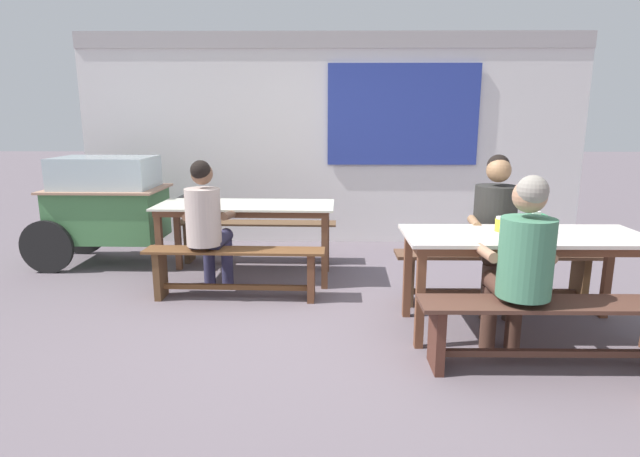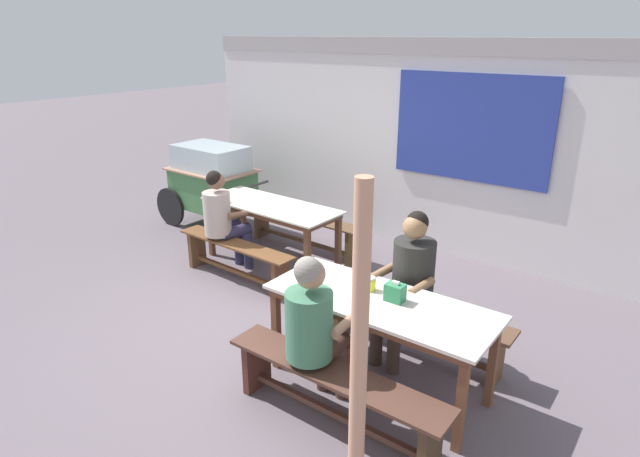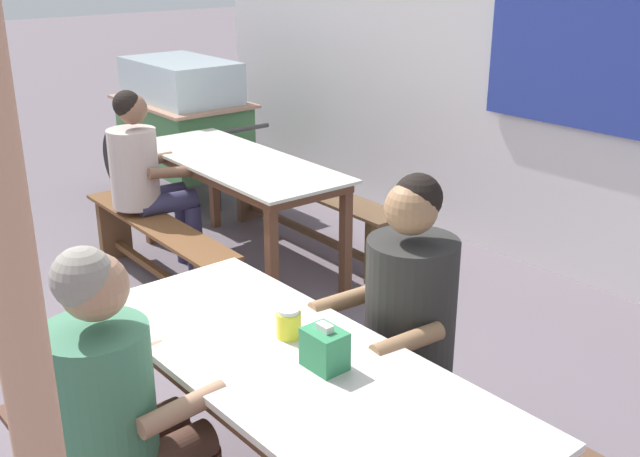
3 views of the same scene
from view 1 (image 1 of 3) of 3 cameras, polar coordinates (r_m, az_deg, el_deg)
The scene contains 14 objects.
ground_plane at distance 4.23m, azimuth 1.87°, elevation -10.17°, with size 40.00×40.00×0.00m, color #665B63.
backdrop_wall at distance 6.64m, azimuth 1.68°, elevation 10.31°, with size 6.34×0.23×2.62m.
dining_table_far at distance 5.15m, azimuth -8.23°, elevation 1.84°, with size 1.77×0.73×0.77m.
dining_table_near at distance 4.10m, azimuth 21.71°, elevation -1.62°, with size 1.78×0.71×0.77m.
bench_far_back at distance 5.81m, azimuth -7.04°, elevation -0.85°, with size 1.79×0.33×0.46m.
bench_far_front at distance 4.67m, azimuth -9.42°, elevation -4.22°, with size 1.61×0.31×0.46m.
bench_near_back at distance 4.74m, azimuth 18.82°, elevation -4.27°, with size 1.73×0.29×0.46m.
bench_near_front at distance 3.68m, azimuth 24.53°, elevation -9.58°, with size 1.74×0.32×0.46m.
food_cart at distance 6.11m, azimuth -22.65°, elevation 2.74°, with size 1.58×0.83×1.19m.
person_near_front at distance 3.52m, azimuth 21.48°, elevation -3.11°, with size 0.46×0.54×1.27m.
person_right_near_table at distance 4.57m, azimuth 18.96°, elevation 0.63°, with size 0.50×0.60×1.31m.
person_left_back_turned at distance 4.70m, azimuth -12.50°, elevation 0.87°, with size 0.45×0.56×1.25m.
tissue_box at distance 4.15m, azimuth 22.81°, elevation 0.53°, with size 0.14×0.11×0.16m.
condiment_jar at distance 4.10m, azimuth 19.47°, elevation 0.45°, with size 0.09×0.09×0.11m.
Camera 1 is at (-0.09, -3.90, 1.62)m, focal length 28.83 mm.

